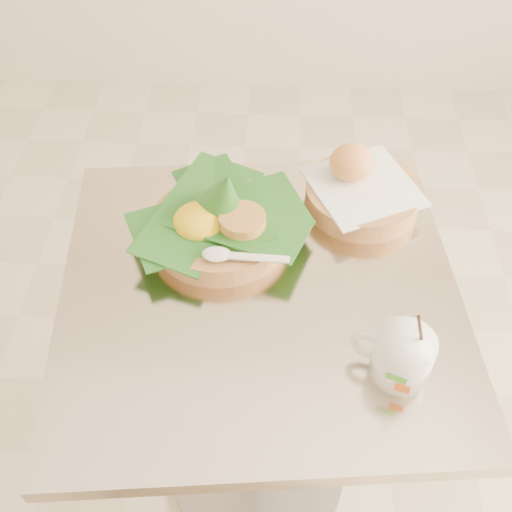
{
  "coord_description": "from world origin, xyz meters",
  "views": [
    {
      "loc": [
        0.13,
        -0.75,
        1.62
      ],
      "look_at": [
        0.1,
        -0.02,
        0.82
      ],
      "focal_mm": 45.0,
      "sensor_mm": 36.0,
      "label": 1
    }
  ],
  "objects_px": {
    "bread_basket": "(360,190)",
    "coffee_mug": "(401,355)",
    "rice_basket": "(220,220)",
    "cafe_table": "(259,359)"
  },
  "relations": [
    {
      "from": "cafe_table",
      "to": "rice_basket",
      "type": "bearing_deg",
      "value": 122.4
    },
    {
      "from": "cafe_table",
      "to": "coffee_mug",
      "type": "distance_m",
      "value": 0.38
    },
    {
      "from": "bread_basket",
      "to": "coffee_mug",
      "type": "bearing_deg",
      "value": -85.1
    },
    {
      "from": "cafe_table",
      "to": "bread_basket",
      "type": "xyz_separation_m",
      "value": [
        0.19,
        0.23,
        0.26
      ]
    },
    {
      "from": "bread_basket",
      "to": "rice_basket",
      "type": "bearing_deg",
      "value": -158.21
    },
    {
      "from": "bread_basket",
      "to": "cafe_table",
      "type": "bearing_deg",
      "value": -129.17
    },
    {
      "from": "rice_basket",
      "to": "bread_basket",
      "type": "distance_m",
      "value": 0.29
    },
    {
      "from": "rice_basket",
      "to": "bread_basket",
      "type": "height_order",
      "value": "rice_basket"
    },
    {
      "from": "rice_basket",
      "to": "cafe_table",
      "type": "bearing_deg",
      "value": -57.6
    },
    {
      "from": "cafe_table",
      "to": "rice_basket",
      "type": "relative_size",
      "value": 2.36
    }
  ]
}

